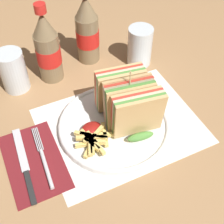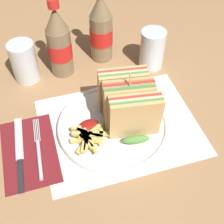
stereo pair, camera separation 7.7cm
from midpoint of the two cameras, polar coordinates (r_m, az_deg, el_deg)
The scene contains 13 objects.
ground_plane at distance 0.79m, azimuth 2.98°, elevation -3.13°, with size 4.00×4.00×0.00m, color #9E754C.
placemat at distance 0.79m, azimuth 4.24°, elevation -3.04°, with size 0.39×0.30×0.00m.
plate_main at distance 0.78m, azimuth 3.25°, elevation -2.67°, with size 0.28×0.28×0.02m.
club_sandwich at distance 0.74m, azimuth 5.98°, elevation 1.37°, with size 0.13×0.17×0.16m.
fries_pile at distance 0.73m, azimuth -1.17°, elevation -4.79°, with size 0.11×0.09×0.02m.
ketchup_blob at distance 0.75m, azimuth -1.29°, elevation -2.67°, with size 0.05×0.04×0.02m.
napkin at distance 0.76m, azimuth -12.10°, elevation -7.17°, with size 0.13×0.21×0.00m.
fork at distance 0.74m, azimuth -10.38°, elevation -7.59°, with size 0.02×0.18×0.01m.
knife at distance 0.75m, azimuth -13.78°, elevation -7.51°, with size 0.03×0.21×0.00m.
coke_bottle_near at distance 0.88m, azimuth -7.17°, elevation 12.21°, with size 0.07×0.07×0.23m.
coke_bottle_far at distance 0.93m, azimuth 0.41°, elevation 14.77°, with size 0.07×0.07×0.23m.
glass_near at distance 0.94m, azimuth 9.69°, elevation 10.73°, with size 0.07×0.07×0.12m.
glass_far at distance 0.91m, azimuth -13.35°, elevation 8.41°, with size 0.07×0.07×0.12m.
Camera 2 is at (-0.14, -0.47, 0.61)m, focal length 50.00 mm.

